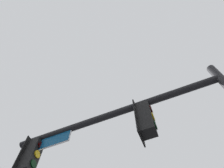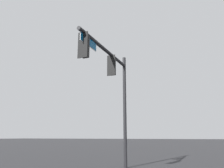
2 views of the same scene
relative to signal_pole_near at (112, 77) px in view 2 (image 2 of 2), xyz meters
name	(u,v)px [view 2 (image 2 of 2)]	position (x,y,z in m)	size (l,w,h in m)	color
signal_pole_near	(112,77)	(0.00, 0.00, 0.00)	(6.14, 0.59, 7.42)	black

